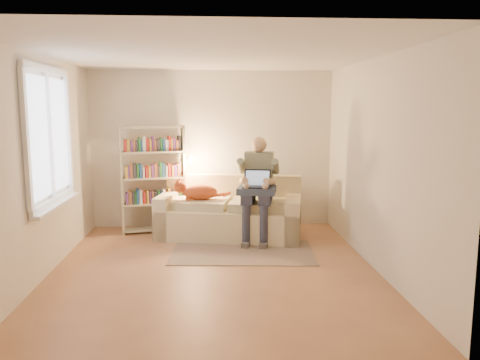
{
  "coord_description": "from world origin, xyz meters",
  "views": [
    {
      "loc": [
        -0.03,
        -5.57,
        1.98
      ],
      "look_at": [
        0.39,
        1.0,
        0.97
      ],
      "focal_mm": 35.0,
      "sensor_mm": 36.0,
      "label": 1
    }
  ],
  "objects": [
    {
      "name": "person",
      "position": [
        0.68,
        1.32,
        0.88
      ],
      "size": [
        0.55,
        0.75,
        1.56
      ],
      "rotation": [
        0.0,
        0.0,
        -0.21
      ],
      "color": "gray",
      "rests_on": "sofa"
    },
    {
      "name": "floor",
      "position": [
        0.0,
        0.0,
        0.0
      ],
      "size": [
        4.5,
        4.5,
        0.0
      ],
      "primitive_type": "plane",
      "color": "#956344",
      "rests_on": "ground"
    },
    {
      "name": "laptop",
      "position": [
        0.67,
        1.17,
        0.9
      ],
      "size": [
        0.44,
        0.38,
        0.33
      ],
      "rotation": [
        0.0,
        0.0,
        -0.21
      ],
      "color": "black",
      "rests_on": "blanket"
    },
    {
      "name": "wall_right",
      "position": [
        2.0,
        0.0,
        1.3
      ],
      "size": [
        0.02,
        4.5,
        2.6
      ],
      "primitive_type": "cube",
      "color": "silver",
      "rests_on": "floor"
    },
    {
      "name": "window",
      "position": [
        -1.95,
        0.2,
        1.38
      ],
      "size": [
        0.12,
        1.52,
        1.69
      ],
      "color": "white",
      "rests_on": "wall_left"
    },
    {
      "name": "ceiling",
      "position": [
        0.0,
        0.0,
        2.6
      ],
      "size": [
        4.0,
        4.5,
        0.02
      ],
      "primitive_type": "cube",
      "color": "white",
      "rests_on": "wall_back"
    },
    {
      "name": "rug",
      "position": [
        0.4,
        0.68,
        0.01
      ],
      "size": [
        2.03,
        1.29,
        0.01
      ],
      "primitive_type": "cube",
      "rotation": [
        0.0,
        0.0,
        -0.07
      ],
      "color": "gray",
      "rests_on": "floor"
    },
    {
      "name": "wall_front",
      "position": [
        0.0,
        -2.25,
        1.3
      ],
      "size": [
        4.0,
        0.02,
        2.6
      ],
      "primitive_type": "cube",
      "color": "silver",
      "rests_on": "floor"
    },
    {
      "name": "wall_left",
      "position": [
        -2.0,
        0.0,
        1.3
      ],
      "size": [
        0.02,
        4.5,
        2.6
      ],
      "primitive_type": "cube",
      "color": "silver",
      "rests_on": "floor"
    },
    {
      "name": "sofa",
      "position": [
        0.27,
        1.57,
        0.34
      ],
      "size": [
        2.34,
        1.41,
        0.93
      ],
      "rotation": [
        0.0,
        0.0,
        -0.21
      ],
      "color": "beige",
      "rests_on": "floor"
    },
    {
      "name": "cat",
      "position": [
        -0.28,
        1.54,
        0.72
      ],
      "size": [
        0.81,
        0.38,
        0.29
      ],
      "rotation": [
        0.0,
        0.0,
        -0.21
      ],
      "color": "#DA5E2A",
      "rests_on": "sofa"
    },
    {
      "name": "blanket",
      "position": [
        0.67,
        1.16,
        0.79
      ],
      "size": [
        0.63,
        0.55,
        0.1
      ],
      "primitive_type": "cube",
      "rotation": [
        0.0,
        0.0,
        -0.21
      ],
      "color": "#293448",
      "rests_on": "person"
    },
    {
      "name": "bookshelf",
      "position": [
        -0.95,
        1.9,
        0.95
      ],
      "size": [
        1.17,
        0.47,
        1.72
      ],
      "rotation": [
        0.0,
        0.0,
        0.21
      ],
      "color": "beige",
      "rests_on": "floor"
    },
    {
      "name": "wall_back",
      "position": [
        0.0,
        2.25,
        1.3
      ],
      "size": [
        4.0,
        0.02,
        2.6
      ],
      "primitive_type": "cube",
      "color": "silver",
      "rests_on": "floor"
    }
  ]
}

